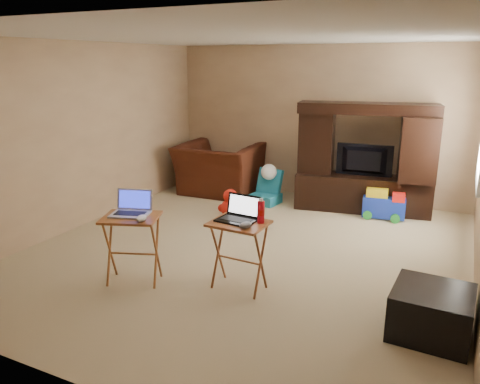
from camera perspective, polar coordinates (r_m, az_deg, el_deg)
The scene contains 19 objects.
floor at distance 5.76m, azimuth 0.87°, elevation -7.19°, with size 5.50×5.50×0.00m, color tan.
ceiling at distance 5.31m, azimuth 0.99°, elevation 18.50°, with size 5.50×5.50×0.00m, color silver.
wall_back at distance 7.95m, azimuth 9.38°, elevation 8.35°, with size 5.00×5.00×0.00m, color tan.
wall_front at distance 3.20m, azimuth -20.33°, elevation -3.41°, with size 5.00×5.00×0.00m, color tan.
wall_left at distance 6.82m, azimuth -18.63°, elevation 6.54°, with size 5.50×5.50×0.00m, color tan.
entertainment_center at distance 7.31m, azimuth 14.92°, elevation 4.01°, with size 2.01×0.50×1.65m, color black.
television at distance 7.28m, azimuth 14.84°, elevation 3.68°, with size 0.84×0.11×0.48m, color black.
recliner at distance 8.11m, azimuth -2.57°, elevation 2.81°, with size 1.32×1.16×0.86m, color #481A0F.
child_rocker at distance 7.55m, azimuth 3.14°, elevation 0.64°, with size 0.42×0.48×0.56m, color teal, non-canonical shape.
plush_toy at distance 6.89m, azimuth -1.19°, elevation -1.37°, with size 0.39×0.33×0.44m, color red, non-canonical shape.
push_toy at distance 7.19m, azimuth 17.16°, elevation -1.28°, with size 0.61×0.43×0.46m, color #1630B4, non-canonical shape.
ottoman at distance 4.37m, azimuth 22.30°, elevation -13.42°, with size 0.63×0.63×0.41m, color black.
tray_table_left at distance 4.99m, azimuth -12.93°, elevation -6.84°, with size 0.56×0.44×0.72m, color #9A4E25.
tray_table_right at distance 4.73m, azimuth -0.13°, elevation -7.77°, with size 0.55×0.44×0.71m, color brown.
laptop_left at distance 4.87m, azimuth -13.33°, elevation -1.42°, with size 0.38×0.31×0.24m, color #A8A8AC.
laptop_right at distance 4.60m, azimuth -0.48°, elevation -2.15°, with size 0.37×0.30×0.24m, color black.
mouse_left at distance 4.69m, azimuth -11.92°, elevation -3.15°, with size 0.09×0.15×0.06m, color silver.
mouse_right at distance 4.44m, azimuth 0.70°, elevation -4.05°, with size 0.09×0.14×0.06m, color #46454B.
water_bottle at distance 4.56m, azimuth 2.57°, elevation -2.47°, with size 0.07×0.07×0.22m, color red.
Camera 1 is at (2.23, -4.81, 2.24)m, focal length 35.00 mm.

